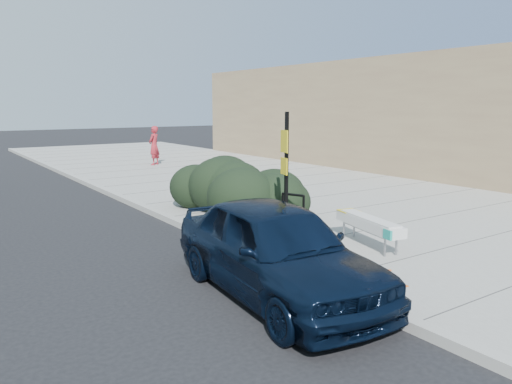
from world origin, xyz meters
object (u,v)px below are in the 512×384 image
Objects in this scene: bike_rack at (293,209)px; pedestrian at (154,146)px; sign_post at (286,172)px; sedan_navy at (276,249)px; bench at (369,224)px.

pedestrian reaches higher than bike_rack.
sign_post is 2.57m from sedan_navy.
bike_rack is 0.32× the size of sign_post.
sedan_navy is (-3.08, -0.83, 0.16)m from bench.
bike_rack is 3.73m from sedan_navy.
bench is at bearing -95.77° from bike_rack.
bench is 1.97m from bike_rack.
bike_rack is 14.63m from pedestrian.
sign_post is at bearing 39.75° from pedestrian.
bike_rack is at bearing 57.98° from sign_post.
bench is 2.10m from sign_post.
sign_post is (-1.50, 0.96, 1.11)m from bench.
bench is 2.26× the size of bike_rack.
sedan_navy is (-1.58, -1.79, -0.95)m from sign_post.
sedan_navy is 17.88m from pedestrian.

